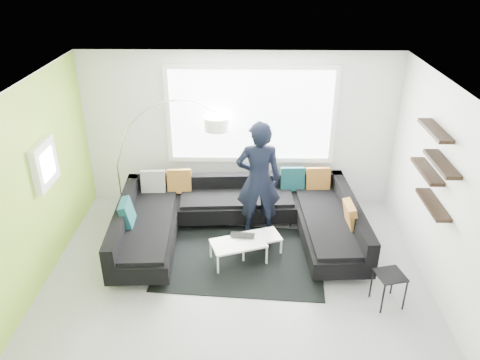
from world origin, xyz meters
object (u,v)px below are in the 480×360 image
Objects in this scene: coffee_table at (249,247)px; side_table at (388,289)px; laptop at (242,237)px; sectional_sofa at (238,223)px; arc_lamp at (117,164)px; person at (258,180)px.

coffee_table is 2.13m from side_table.
laptop is (-1.97, 1.01, 0.11)m from side_table.
sectional_sofa reaches higher than laptop.
sectional_sofa is 1.87× the size of arc_lamp.
side_table is (1.87, -1.03, 0.07)m from coffee_table.
arc_lamp reaches higher than side_table.
person is (-1.72, 1.71, 0.75)m from side_table.
arc_lamp is at bearing 157.79° from sectional_sofa.
side_table is 2.54m from person.
person reaches higher than sectional_sofa.
sectional_sofa is at bearing 106.20° from laptop.
side_table reaches higher than coffee_table.
sectional_sofa is 1.99× the size of person.
person is (2.37, -0.39, -0.06)m from arc_lamp.
laptop is (2.12, -1.08, -0.70)m from arc_lamp.
person reaches higher than laptop.
arc_lamp is at bearing -13.24° from person.
arc_lamp reaches higher than sectional_sofa.
laptop is at bearing 66.40° from person.
arc_lamp is 2.48m from laptop.
arc_lamp is 4.33× the size of side_table.
laptop is at bearing 152.73° from side_table.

